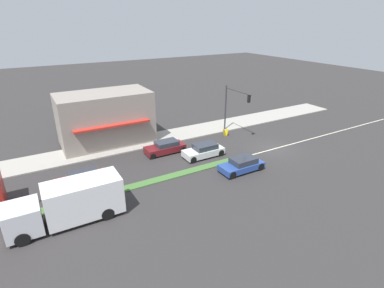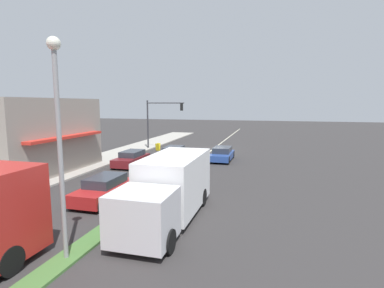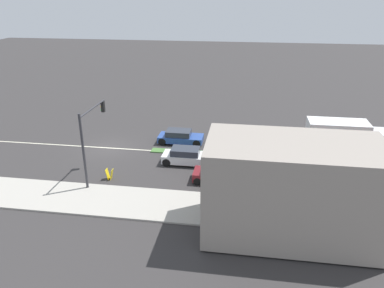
{
  "view_description": "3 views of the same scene",
  "coord_description": "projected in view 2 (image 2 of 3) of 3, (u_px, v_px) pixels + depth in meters",
  "views": [
    {
      "loc": [
        -21.33,
        22.56,
        13.07
      ],
      "look_at": [
        1.2,
        9.58,
        2.15
      ],
      "focal_mm": 28.0,
      "sensor_mm": 36.0,
      "label": 1
    },
    {
      "loc": [
        -6.75,
        33.9,
        5.38
      ],
      "look_at": [
        -0.16,
        9.58,
        1.95
      ],
      "focal_mm": 28.0,
      "sensor_mm": 36.0,
      "label": 2
    },
    {
      "loc": [
        30.11,
        12.27,
        13.32
      ],
      "look_at": [
        1.45,
        7.9,
        1.47
      ],
      "focal_mm": 35.0,
      "sensor_mm": 36.0,
      "label": 3
    }
  ],
  "objects": [
    {
      "name": "lane_marking_center",
      "position": [
        212.0,
        150.0,
        34.9
      ],
      "size": [
        0.16,
        60.0,
        0.01
      ],
      "primitive_type": "cube",
      "color": "beige",
      "rests_on": "ground"
    },
    {
      "name": "ground_plane",
      "position": [
        152.0,
        195.0,
        17.68
      ],
      "size": [
        160.0,
        160.0,
        0.0
      ],
      "primitive_type": "plane",
      "color": "#333030"
    },
    {
      "name": "sedan_maroon",
      "position": [
        132.0,
        159.0,
        25.96
      ],
      "size": [
        1.76,
        4.19,
        1.29
      ],
      "color": "maroon",
      "rests_on": "ground"
    },
    {
      "name": "hatchback_red",
      "position": [
        104.0,
        189.0,
        16.65
      ],
      "size": [
        1.81,
        4.25,
        1.35
      ],
      "color": "#AD1E1E",
      "rests_on": "ground"
    },
    {
      "name": "van_white",
      "position": [
        173.0,
        154.0,
        28.1
      ],
      "size": [
        1.8,
        4.19,
        1.35
      ],
      "color": "silver",
      "rests_on": "ground"
    },
    {
      "name": "pedestrian",
      "position": [
        80.0,
        154.0,
        26.05
      ],
      "size": [
        0.34,
        0.34,
        1.73
      ],
      "color": "#282D42",
      "rests_on": "sidewalk_right"
    },
    {
      "name": "warning_aframe_sign",
      "position": [
        158.0,
        147.0,
        34.23
      ],
      "size": [
        0.45,
        0.53,
        0.84
      ],
      "color": "yellow",
      "rests_on": "ground"
    },
    {
      "name": "traffic_signal_main",
      "position": [
        159.0,
        116.0,
        34.87
      ],
      "size": [
        4.59,
        0.34,
        5.6
      ],
      "color": "#333338",
      "rests_on": "sidewalk_right"
    },
    {
      "name": "median_strip",
      "position": [
        37.0,
        280.0,
        9.07
      ],
      "size": [
        0.9,
        46.0,
        0.1
      ],
      "primitive_type": "cube",
      "color": "#477538",
      "rests_on": "ground"
    },
    {
      "name": "coupe_blue",
      "position": [
        222.0,
        154.0,
        28.3
      ],
      "size": [
        1.87,
        4.17,
        1.27
      ],
      "color": "#284793",
      "rests_on": "ground"
    },
    {
      "name": "sidewalk_right",
      "position": [
        21.0,
        185.0,
        19.53
      ],
      "size": [
        4.0,
        73.0,
        0.12
      ],
      "primitive_type": "cube",
      "color": "#A8A399",
      "rests_on": "ground"
    },
    {
      "name": "street_lamp",
      "position": [
        58.0,
        122.0,
        9.73
      ],
      "size": [
        0.44,
        0.44,
        7.37
      ],
      "color": "gray",
      "rests_on": "median_strip"
    },
    {
      "name": "building_corner_store",
      "position": [
        35.0,
        135.0,
        22.88
      ],
      "size": [
        5.94,
        9.83,
        5.63
      ],
      "color": "gray",
      "rests_on": "sidewalk_right"
    },
    {
      "name": "delivery_truck",
      "position": [
        169.0,
        188.0,
        13.92
      ],
      "size": [
        2.44,
        7.5,
        2.87
      ],
      "color": "silver",
      "rests_on": "ground"
    }
  ]
}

